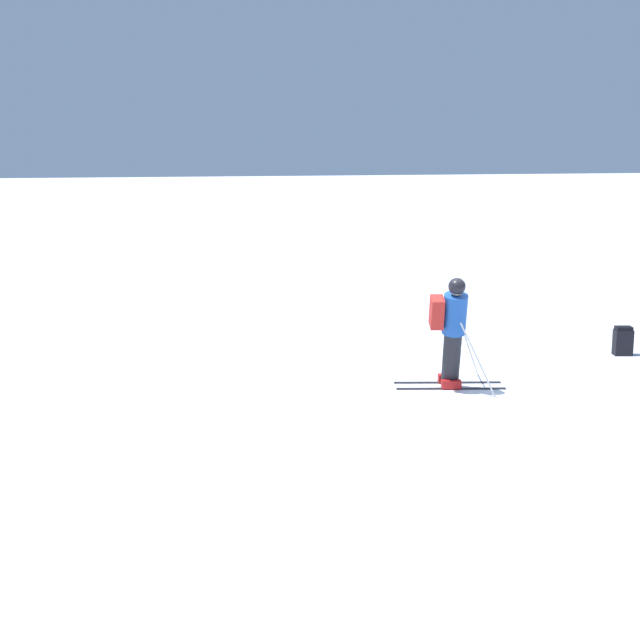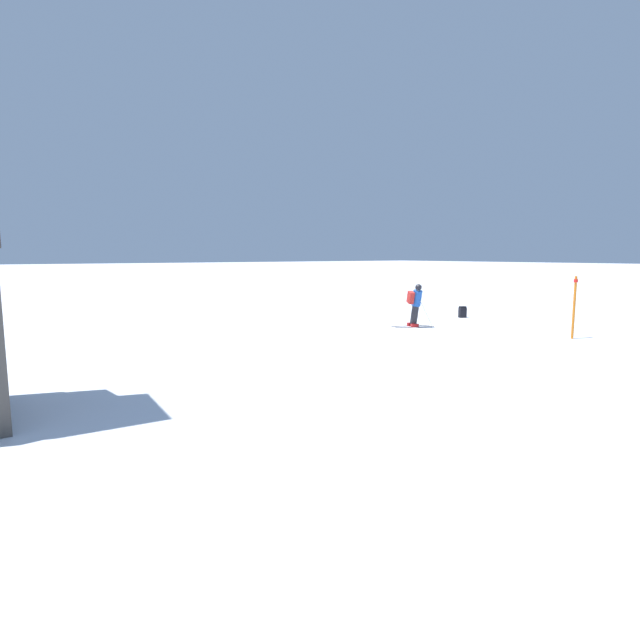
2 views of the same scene
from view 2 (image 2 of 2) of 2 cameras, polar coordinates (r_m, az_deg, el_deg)
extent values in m
plane|color=white|center=(19.56, 10.77, -0.78)|extent=(300.00, 300.00, 0.00)
cube|color=black|center=(19.47, 10.77, -0.80)|extent=(0.69, 1.52, 0.01)
cube|color=black|center=(19.79, 10.34, -0.66)|extent=(0.69, 1.52, 0.01)
cube|color=#B21919|center=(19.46, 10.77, -0.61)|extent=(0.23, 0.31, 0.12)
cube|color=#B21919|center=(19.78, 10.34, -0.47)|extent=(0.23, 0.31, 0.12)
cylinder|color=black|center=(19.45, 10.75, 0.63)|extent=(0.52, 0.41, 0.80)
cylinder|color=#194799|center=(19.22, 11.02, 2.48)|extent=(0.58, 0.50, 0.66)
sphere|color=tan|center=(19.09, 11.18, 3.61)|extent=(0.32, 0.30, 0.26)
sphere|color=black|center=(19.08, 11.19, 3.68)|extent=(0.37, 0.34, 0.30)
cube|color=#AD231E|center=(19.10, 10.32, 2.55)|extent=(0.43, 0.31, 0.50)
cylinder|color=#B7B7BC|center=(19.18, 12.11, 0.60)|extent=(0.32, 0.45, 1.06)
cylinder|color=#B7B7BC|center=(19.92, 11.06, 1.05)|extent=(0.51, 0.77, 1.18)
cube|color=black|center=(22.91, 15.97, 0.81)|extent=(0.32, 0.36, 0.44)
cube|color=black|center=(22.89, 16.00, 1.44)|extent=(0.29, 0.33, 0.06)
cylinder|color=orange|center=(18.41, 27.04, 1.27)|extent=(0.08, 0.08, 2.07)
cylinder|color=red|center=(18.35, 27.20, 4.02)|extent=(0.13, 0.13, 0.10)
camera|label=1|loc=(7.74, 37.08, 10.05)|focal=50.00mm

